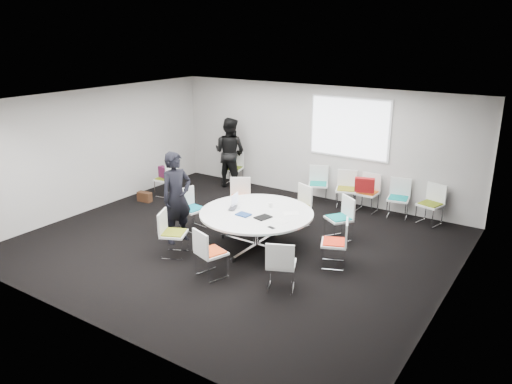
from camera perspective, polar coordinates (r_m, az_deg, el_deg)
The scene contains 31 objects.
room_shell at distance 9.47m, azimuth -1.87°, elevation 1.78°, with size 8.08×7.08×2.88m.
conference_table at distance 9.63m, azimuth 0.05°, elevation -3.37°, with size 2.19×2.19×0.73m.
projection_screen at distance 11.99m, azimuth 10.60°, elevation 7.19°, with size 1.90×0.03×1.35m, color white.
chair_ring_a at distance 9.09m, azimuth 8.93°, elevation -6.75°, with size 0.59×0.60×0.88m.
chair_ring_b at distance 10.22m, azimuth 9.45°, elevation -3.90°, with size 0.63×0.63×0.88m.
chair_ring_c at distance 10.83m, azimuth 4.77°, elevation -2.42°, with size 0.60×0.59×0.88m.
chair_ring_d at distance 11.26m, azimuth -1.80°, elevation -1.53°, with size 0.63×0.63×0.88m.
chair_ring_e at distance 10.68m, azimuth -7.28°, elevation -2.81°, with size 0.51×0.52×0.88m.
chair_ring_f at distance 9.50m, azimuth -9.39°, elevation -5.66°, with size 0.60×0.61×0.88m.
chair_ring_g at distance 8.65m, azimuth -5.16°, elevation -7.95°, with size 0.58×0.57×0.88m.
chair_ring_h at distance 8.24m, azimuth 2.87°, elevation -9.29°, with size 0.60×0.60×0.88m.
chair_back_a at distance 12.33m, azimuth 7.09°, elevation 0.11°, with size 0.61×0.60×0.88m.
chair_back_b at distance 12.04m, azimuth 10.20°, elevation -0.50°, with size 0.58×0.57×0.88m.
chair_back_c at distance 11.89m, azimuth 12.58°, elevation -0.90°, with size 0.47×0.46×0.88m.
chair_back_d at distance 11.67m, azimuth 15.88°, elevation -1.53°, with size 0.53×0.52×0.88m.
chair_back_e at distance 11.50m, azimuth 19.24°, elevation -2.17°, with size 0.56×0.56×0.88m.
chair_spare_left at distance 12.87m, azimuth -10.21°, elevation 0.73°, with size 0.48×0.49×0.88m.
chair_person_back at distance 13.63m, azimuth -2.58°, elevation 2.00°, with size 0.55×0.54×0.88m.
person_main at distance 9.91m, azimuth -9.07°, elevation -0.63°, with size 0.67×0.44×1.84m, color black.
person_back at distance 13.33m, azimuth -3.03°, elevation 4.54°, with size 0.91×0.71×1.86m, color black.
laptop at distance 9.73m, azimuth -2.40°, elevation -1.85°, with size 0.31×0.20×0.02m, color #333338.
laptop_lid at distance 9.87m, azimuth -2.44°, elevation -0.84°, with size 0.30×0.02×0.22m, color silver.
notebook_black at distance 9.26m, azimuth 0.81°, elevation -2.91°, with size 0.22×0.30×0.02m, color black.
tablet_folio at distance 9.40m, azimuth -1.44°, elevation -2.59°, with size 0.26×0.20×0.03m, color navy.
papers_right at distance 9.50m, azimuth 4.05°, elevation -2.46°, with size 0.30×0.21×0.00m, color white.
papers_front at distance 9.13m, azimuth 2.76°, elevation -3.32°, with size 0.30×0.21×0.00m, color silver.
cup at distance 9.81m, azimuth 1.65°, elevation -1.48°, with size 0.08×0.08×0.09m, color white.
phone at distance 8.82m, azimuth 1.77°, elevation -4.08°, with size 0.14×0.07×0.01m, color black.
maroon_bag at distance 12.78m, azimuth -10.35°, elevation 2.21°, with size 0.40×0.14×0.28m, color #501536.
brown_bag at distance 12.61m, azimuth -12.62°, elevation -0.54°, with size 0.36×0.16×0.24m, color #371F11.
red_jacket at distance 11.56m, azimuth 12.31°, elevation 0.78°, with size 0.44×0.10×0.35m, color maroon.
Camera 1 is at (5.36, -7.40, 4.08)m, focal length 35.00 mm.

